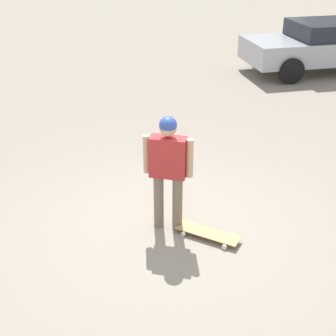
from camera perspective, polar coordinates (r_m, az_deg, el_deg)
name	(u,v)px	position (r m, az deg, el deg)	size (l,w,h in m)	color
ground_plane	(168,226)	(6.43, 0.00, -7.13)	(220.00, 220.00, 0.00)	gray
person	(168,163)	(5.93, 0.00, 0.57)	(0.64, 0.28, 1.60)	#7A6B56
skateboard	(208,233)	(6.21, 4.85, -7.91)	(0.88, 0.35, 0.08)	tan
car_parked_near	(323,45)	(13.98, 18.42, 14.02)	(4.49, 3.96, 1.37)	#ADB2B7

